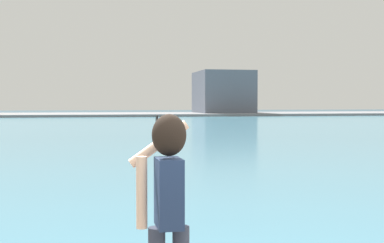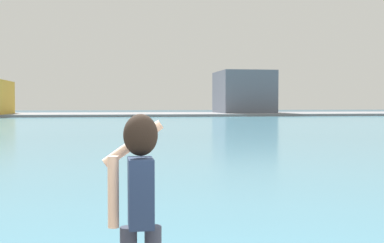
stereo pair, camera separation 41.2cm
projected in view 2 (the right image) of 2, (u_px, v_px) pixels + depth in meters
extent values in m
plane|color=#334751|center=(120.00, 126.00, 53.53)|extent=(220.00, 220.00, 0.00)
cube|color=teal|center=(120.00, 125.00, 55.50)|extent=(140.00, 100.00, 0.02)
cube|color=gray|center=(116.00, 114.00, 94.96)|extent=(140.00, 20.00, 0.43)
cube|color=#1E2D4C|center=(141.00, 192.00, 4.15)|extent=(0.20, 0.34, 0.56)
sphere|color=#E0B293|center=(140.00, 136.00, 4.13)|extent=(0.22, 0.22, 0.22)
ellipsoid|color=black|center=(141.00, 135.00, 4.11)|extent=(0.28, 0.26, 0.34)
cylinder|color=#E0B293|center=(113.00, 192.00, 4.11)|extent=(0.09, 0.09, 0.58)
cylinder|color=#E0B293|center=(133.00, 144.00, 4.34)|extent=(0.52, 0.09, 0.40)
cube|color=black|center=(132.00, 123.00, 4.45)|extent=(0.01, 0.07, 0.14)
cube|color=slate|center=(244.00, 92.00, 100.40)|extent=(10.12, 12.36, 8.13)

